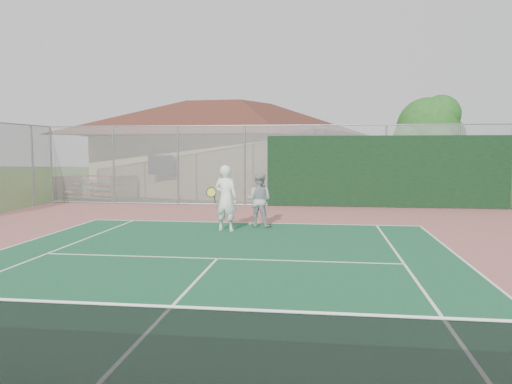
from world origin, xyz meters
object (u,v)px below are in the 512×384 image
(bleachers, at_px, (95,187))
(player_grey_back, at_px, (259,200))
(tree, at_px, (429,130))
(player_white_front, at_px, (226,199))
(clubhouse, at_px, (230,138))

(bleachers, xyz_separation_m, player_grey_back, (9.17, -7.71, 0.25))
(tree, distance_m, player_white_front, 14.82)
(tree, bearing_deg, player_grey_back, -123.94)
(bleachers, height_order, player_grey_back, player_grey_back)
(tree, bearing_deg, player_white_front, -124.79)
(bleachers, relative_size, player_grey_back, 2.12)
(bleachers, bearing_deg, clubhouse, 56.42)
(bleachers, distance_m, player_white_front, 11.98)
(clubhouse, relative_size, player_grey_back, 9.32)
(clubhouse, bearing_deg, tree, 8.79)
(tree, xyz_separation_m, player_white_front, (-8.34, -12.00, -2.43))
(clubhouse, distance_m, player_grey_back, 12.81)
(player_white_front, bearing_deg, clubhouse, -66.18)
(bleachers, distance_m, tree, 17.17)
(clubhouse, height_order, player_grey_back, clubhouse)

